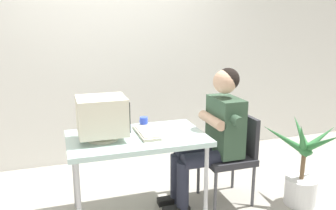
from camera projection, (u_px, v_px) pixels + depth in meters
name	position (u px, v px, depth m)	size (l,w,h in m)	color
wall_back	(133.00, 37.00, 4.13)	(8.00, 0.10, 3.00)	silver
desk	(137.00, 142.00, 2.94)	(1.17, 0.71, 0.74)	#B7B7BC
crt_monitor	(102.00, 116.00, 2.79)	(0.40, 0.34, 0.36)	beige
keyboard	(146.00, 132.00, 2.98)	(0.15, 0.43, 0.03)	beige
office_chair	(232.00, 152.00, 3.25)	(0.45, 0.45, 0.83)	#4C4C51
person_seated	(214.00, 131.00, 3.14)	(0.74, 0.60, 1.29)	#334C38
potted_plant	(302.00, 170.00, 3.19)	(0.74, 0.72, 0.89)	silver
desk_mug	(144.00, 122.00, 3.16)	(0.07, 0.08, 0.09)	blue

